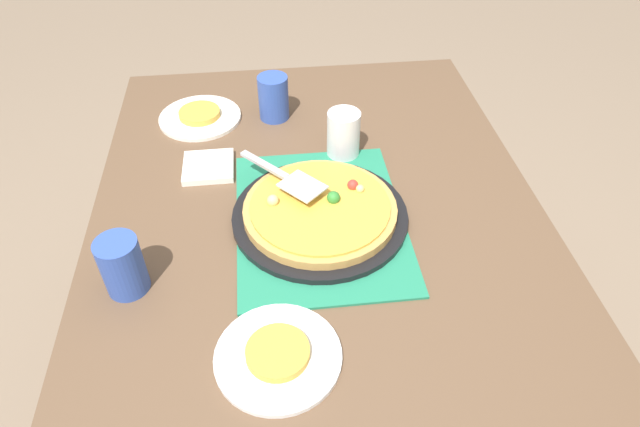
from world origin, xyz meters
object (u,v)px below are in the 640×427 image
Objects in this scene: served_slice_left at (199,113)px; cup_far at (122,266)px; pizza_server at (286,177)px; napkin_stack at (208,167)px; pizza at (320,209)px; cup_corner at (343,135)px; served_slice_right at (278,352)px; plate_near_left at (200,118)px; cup_near at (273,98)px; plate_far_right at (278,357)px; pizza_pan at (320,216)px.

cup_far is (-0.58, 0.11, 0.04)m from served_slice_left.
served_slice_left is at bearing 29.98° from pizza_server.
pizza is at bearing -130.28° from napkin_stack.
served_slice_right is at bearing 161.04° from cup_corner.
plate_near_left is 1.83× the size of cup_near.
napkin_stack is at bearing 13.95° from served_slice_right.
cup_near is at bearing -28.60° from cup_far.
pizza is 0.43m from cup_near.
pizza is 0.36m from served_slice_right.
cup_near is 0.25m from cup_corner.
cup_corner is at bearing -119.58° from served_slice_left.
served_slice_left reaches higher than plate_far_right.
pizza_server reaches higher than plate_far_right.
pizza reaches higher than served_slice_right.
served_slice_right is at bearing -167.89° from plate_near_left.
plate_near_left and plate_far_right have the same top height.
pizza_server reaches higher than served_slice_left.
cup_near is 1.00× the size of cup_corner.
served_slice_right is 0.60m from cup_corner.
plate_far_right is 0.42m from pizza_server.
pizza_server is (0.07, 0.07, 0.04)m from pizza.
served_slice_right is (-0.77, -0.17, 0.01)m from plate_near_left.
napkin_stack is (0.55, 0.14, -0.01)m from served_slice_right.
plate_far_right is at bearing 161.78° from pizza.
pizza is 0.32m from napkin_stack.
served_slice_left and served_slice_right have the same top height.
plate_near_left is (0.44, 0.28, -0.01)m from pizza_pan.
cup_near reaches higher than served_slice_right.
served_slice_right reaches higher than pizza_pan.
pizza_server reaches higher than napkin_stack.
pizza reaches higher than plate_near_left.
pizza is 0.41m from cup_far.
cup_corner reaches higher than pizza_pan.
cup_corner is at bearing -86.12° from napkin_stack.
plate_far_right is 0.60m from cup_corner.
cup_near is (-0.01, -0.20, 0.04)m from served_slice_left.
napkin_stack is (0.21, 0.25, -0.03)m from pizza.
pizza reaches higher than plate_far_right.
pizza_server is (-0.16, 0.15, 0.01)m from cup_corner.
cup_corner is 1.00× the size of napkin_stack.
pizza is at bearing 159.98° from cup_corner.
pizza is (0.00, 0.00, 0.02)m from pizza_pan.
plate_far_right is at bearing 161.72° from pizza_pan.
cup_near is at bearing -38.49° from napkin_stack.
cup_far is at bearing 55.13° from served_slice_right.
napkin_stack is (0.14, 0.18, -0.06)m from pizza_server.
plate_far_right is (-0.77, -0.17, 0.00)m from plate_near_left.
served_slice_right reaches higher than napkin_stack.
cup_corner is (-0.21, -0.36, 0.06)m from plate_near_left.
pizza_server is at bearing 42.53° from pizza_pan.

